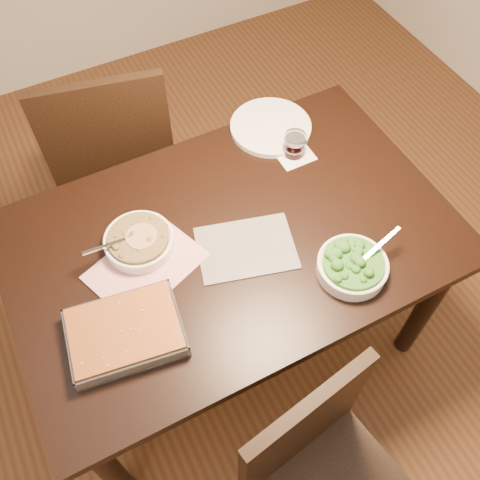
# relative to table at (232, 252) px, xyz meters

# --- Properties ---
(ground) EXTENTS (4.00, 4.00, 0.00)m
(ground) POSITION_rel_table_xyz_m (0.00, 0.00, -0.65)
(ground) COLOR #4D2616
(ground) RESTS_ON ground
(table) EXTENTS (1.40, 0.90, 0.75)m
(table) POSITION_rel_table_xyz_m (0.00, 0.00, 0.00)
(table) COLOR black
(table) RESTS_ON ground
(magazine_a) EXTENTS (0.39, 0.34, 0.01)m
(magazine_a) POSITION_rel_table_xyz_m (-0.28, 0.02, 0.10)
(magazine_a) COLOR #B23340
(magazine_a) RESTS_ON table
(magazine_b) EXTENTS (0.35, 0.29, 0.01)m
(magazine_b) POSITION_rel_table_xyz_m (0.02, -0.06, 0.10)
(magazine_b) COLOR #222228
(magazine_b) RESTS_ON table
(coaster) EXTENTS (0.12, 0.12, 0.00)m
(coaster) POSITION_rel_table_xyz_m (0.35, 0.21, 0.10)
(coaster) COLOR white
(coaster) RESTS_ON table
(stew_bowl) EXTENTS (0.24, 0.22, 0.08)m
(stew_bowl) POSITION_rel_table_xyz_m (-0.27, 0.09, 0.13)
(stew_bowl) COLOR white
(stew_bowl) RESTS_ON table
(broccoli_bowl) EXTENTS (0.24, 0.21, 0.08)m
(broccoli_bowl) POSITION_rel_table_xyz_m (0.26, -0.28, 0.12)
(broccoli_bowl) COLOR white
(broccoli_bowl) RESTS_ON table
(baking_dish) EXTENTS (0.34, 0.27, 0.06)m
(baking_dish) POSITION_rel_table_xyz_m (-0.41, -0.17, 0.12)
(baking_dish) COLOR silver
(baking_dish) RESTS_ON table
(wine_tumbler) EXTENTS (0.08, 0.08, 0.09)m
(wine_tumbler) POSITION_rel_table_xyz_m (0.35, 0.21, 0.14)
(wine_tumbler) COLOR black
(wine_tumbler) RESTS_ON coaster
(dinner_plate) EXTENTS (0.29, 0.29, 0.02)m
(dinner_plate) POSITION_rel_table_xyz_m (0.34, 0.36, 0.11)
(dinner_plate) COLOR silver
(dinner_plate) RESTS_ON table
(chair_near) EXTENTS (0.48, 0.48, 0.88)m
(chair_near) POSITION_rel_table_xyz_m (-0.07, -0.70, -0.16)
(chair_near) COLOR black
(chair_near) RESTS_ON ground
(chair_far) EXTENTS (0.55, 0.55, 0.99)m
(chair_far) POSITION_rel_table_xyz_m (-0.18, 0.72, -0.10)
(chair_far) COLOR black
(chair_far) RESTS_ON ground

